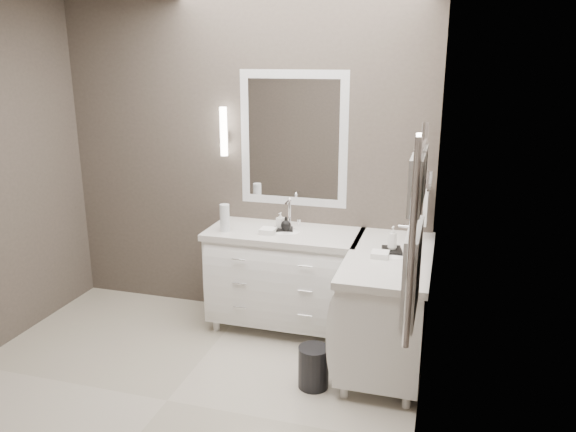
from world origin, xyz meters
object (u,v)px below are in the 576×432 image
(towel_ladder, at_px, (414,240))
(vanity_right, at_px, (387,302))
(waste_bin, at_px, (313,367))
(vanity_back, at_px, (284,273))

(towel_ladder, bearing_deg, vanity_right, 99.84)
(vanity_right, distance_m, waste_bin, 0.72)
(vanity_right, bearing_deg, vanity_back, 159.62)
(vanity_right, height_order, towel_ladder, towel_ladder)
(vanity_right, height_order, waste_bin, vanity_right)
(vanity_back, bearing_deg, vanity_right, -20.38)
(vanity_back, xyz_separation_m, towel_ladder, (1.10, -1.63, 0.91))
(vanity_back, bearing_deg, waste_bin, -60.77)
(vanity_right, bearing_deg, towel_ladder, -80.16)
(vanity_right, bearing_deg, waste_bin, -133.01)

